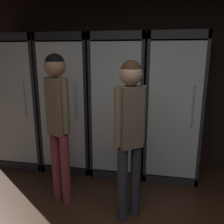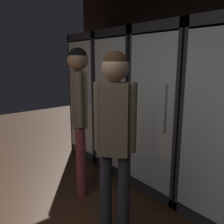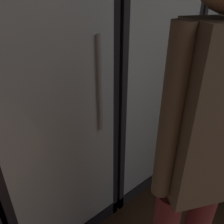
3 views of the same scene
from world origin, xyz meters
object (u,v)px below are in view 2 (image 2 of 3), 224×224
cooler_left (130,103)px  cooler_far_left (100,97)px  cooler_center (172,112)px  shopper_near (79,106)px  shopper_far (115,128)px

cooler_left → cooler_far_left: bearing=179.9°
cooler_center → shopper_near: 1.09m
shopper_near → shopper_far: 0.82m
cooler_left → shopper_far: size_ratio=1.19×
cooler_left → shopper_far: (1.01, -1.10, 0.07)m
cooler_left → shopper_near: 0.98m
cooler_far_left → cooler_center: (1.45, -0.00, 0.00)m
shopper_near → shopper_far: bearing=-10.4°
cooler_far_left → shopper_far: size_ratio=1.19×
cooler_far_left → shopper_far: cooler_far_left is taller
cooler_left → cooler_center: size_ratio=1.00×
cooler_far_left → cooler_center: size_ratio=1.00×
cooler_far_left → shopper_near: 1.34m
cooler_center → cooler_far_left: bearing=179.9°
cooler_far_left → shopper_near: cooler_far_left is taller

